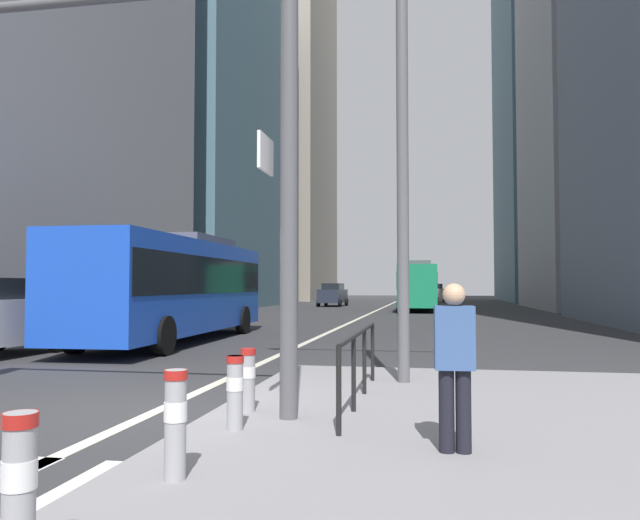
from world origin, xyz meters
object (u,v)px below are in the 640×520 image
at_px(bollard_left, 175,418).
at_px(pedestrian_waiting, 455,359).
at_px(bollard_back, 248,376).
at_px(bollard_front, 19,485).
at_px(traffic_signal_gantry, 129,103).
at_px(street_lamp_post, 402,78).
at_px(city_bus_red_receding, 418,284).
at_px(city_bus_blue_oncoming, 174,283).
at_px(car_receding_near, 435,293).
at_px(bollard_right, 235,388).
at_px(car_oncoming_mid, 333,295).

bearing_deg(bollard_left, pedestrian_waiting, 28.42).
bearing_deg(bollard_back, bollard_front, -89.34).
distance_m(traffic_signal_gantry, pedestrian_waiting, 5.23).
xyz_separation_m(traffic_signal_gantry, street_lamp_post, (3.39, 3.06, 1.16)).
bearing_deg(pedestrian_waiting, city_bus_red_receding, 91.71).
distance_m(city_bus_blue_oncoming, car_receding_near, 49.74).
bearing_deg(bollard_left, city_bus_red_receding, 88.22).
relative_size(car_receding_near, bollard_left, 4.60).
xyz_separation_m(city_bus_blue_oncoming, bollard_right, (5.72, -11.31, -1.23)).
xyz_separation_m(city_bus_red_receding, car_receding_near, (1.33, 23.29, -0.85)).
relative_size(city_bus_red_receding, car_receding_near, 2.62).
height_order(city_bus_red_receding, car_oncoming_mid, city_bus_red_receding).
bearing_deg(city_bus_red_receding, bollard_left, -91.78).
bearing_deg(pedestrian_waiting, car_receding_near, 89.80).
xyz_separation_m(bollard_right, pedestrian_waiting, (2.39, -0.50, 0.44)).
relative_size(city_bus_red_receding, traffic_signal_gantry, 1.70).
relative_size(car_oncoming_mid, pedestrian_waiting, 2.74).
bearing_deg(city_bus_blue_oncoming, car_oncoming_mid, 90.58).
bearing_deg(pedestrian_waiting, bollard_right, 168.09).
distance_m(traffic_signal_gantry, bollard_front, 5.64).
height_order(car_oncoming_mid, bollard_back, car_oncoming_mid).
bearing_deg(bollard_front, bollard_left, 84.52).
relative_size(car_receding_near, street_lamp_post, 0.52).
bearing_deg(bollard_right, car_oncoming_mid, 97.75).
relative_size(car_oncoming_mid, traffic_signal_gantry, 0.70).
relative_size(bollard_front, pedestrian_waiting, 0.55).
bearing_deg(car_receding_near, bollard_front, -92.42).
height_order(car_oncoming_mid, bollard_right, car_oncoming_mid).
distance_m(car_receding_near, bollard_front, 63.90).
bearing_deg(bollard_front, car_oncoming_mid, 97.08).
xyz_separation_m(bollard_front, pedestrian_waiting, (2.49, 2.99, 0.40)).
bearing_deg(street_lamp_post, bollard_left, -106.69).
bearing_deg(car_oncoming_mid, traffic_signal_gantry, -84.29).
distance_m(bollard_front, bollard_left, 1.74).
bearing_deg(bollard_right, bollard_back, 98.76).
bearing_deg(car_receding_near, street_lamp_post, -90.90).
xyz_separation_m(bollard_front, bollard_back, (-0.05, 4.49, -0.05)).
height_order(traffic_signal_gantry, bollard_back, traffic_signal_gantry).
relative_size(city_bus_red_receding, bollard_right, 13.22).
bearing_deg(bollard_front, pedestrian_waiting, 50.24).
bearing_deg(pedestrian_waiting, bollard_back, 149.43).
height_order(car_oncoming_mid, car_receding_near, same).
relative_size(city_bus_blue_oncoming, bollard_back, 13.81).
relative_size(bollard_front, bollard_back, 1.12).
bearing_deg(bollard_right, city_bus_red_receding, 88.04).
xyz_separation_m(city_bus_blue_oncoming, bollard_left, (5.79, -13.07, -1.18)).
height_order(traffic_signal_gantry, bollard_front, traffic_signal_gantry).
relative_size(car_receding_near, traffic_signal_gantry, 0.65).
bearing_deg(city_bus_blue_oncoming, traffic_signal_gantry, -69.21).
xyz_separation_m(bollard_left, pedestrian_waiting, (2.32, 1.26, 0.40)).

